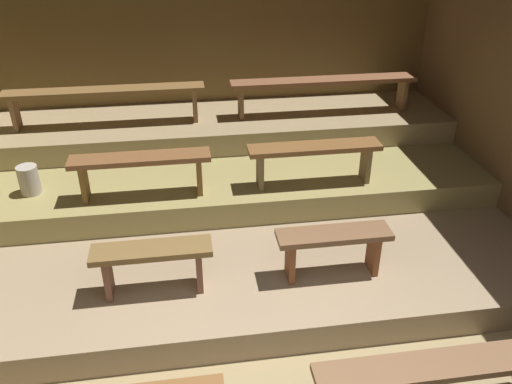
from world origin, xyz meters
TOP-DOWN VIEW (x-y plane):
  - ground at (0.00, 2.41)m, footprint 6.44×5.62m
  - wall_back at (0.00, 4.85)m, footprint 6.44×0.06m
  - platform_lower at (0.00, 2.94)m, footprint 5.64×3.76m
  - platform_middle at (0.00, 3.68)m, footprint 5.64×2.28m
  - platform_upper at (0.00, 4.21)m, footprint 5.64×1.21m
  - bench_floor_right at (1.14, 0.45)m, footprint 1.70×0.26m
  - bench_lower_left at (-0.76, 1.69)m, footprint 0.97×0.26m
  - bench_lower_right at (0.76, 1.69)m, footprint 0.97×0.26m
  - bench_middle_left at (-0.87, 2.85)m, footprint 1.35×0.26m
  - bench_middle_right at (0.87, 2.85)m, footprint 1.35×0.26m
  - bench_upper_left at (-1.29, 4.15)m, footprint 2.28×0.26m
  - bench_upper_right at (1.29, 4.15)m, footprint 2.28×0.26m
  - pail_middle at (-1.99, 3.07)m, footprint 0.20×0.20m

SIDE VIEW (x-z plane):
  - ground at x=0.00m, z-range -0.08..0.00m
  - platform_lower at x=0.00m, z-range 0.00..0.27m
  - bench_floor_right at x=1.14m, z-range 0.14..0.57m
  - platform_middle at x=0.00m, z-range 0.27..0.54m
  - bench_lower_left at x=-0.76m, z-range 0.38..0.81m
  - bench_lower_right at x=0.76m, z-range 0.38..0.81m
  - platform_upper at x=0.00m, z-range 0.54..0.82m
  - pail_middle at x=-1.99m, z-range 0.54..0.84m
  - bench_middle_left at x=-0.87m, z-range 0.67..1.10m
  - bench_middle_right at x=0.87m, z-range 0.67..1.10m
  - wall_back at x=0.00m, z-range 0.00..2.31m
  - bench_upper_left at x=-1.29m, z-range 0.96..1.40m
  - bench_upper_right at x=1.29m, z-range 0.96..1.40m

